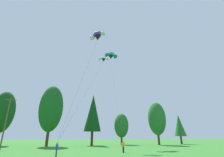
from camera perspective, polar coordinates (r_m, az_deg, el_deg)
The scene contains 12 objects.
treeline_tree_b at distance 51.78m, azimuth -34.50°, elevation -9.82°, with size 5.53×5.53×13.80m.
treeline_tree_c at distance 43.46m, azimuth -21.05°, elevation -9.96°, with size 5.76×5.76×14.66m.
treeline_tree_d at distance 43.73m, azimuth -6.89°, elevation -12.12°, with size 4.47×4.47×13.03m.
treeline_tree_e at distance 47.48m, azimuth 3.38°, elevation -16.50°, with size 4.09×4.09×8.49m.
treeline_tree_f at distance 47.86m, azimuth 15.84°, elevation -13.68°, with size 4.89×4.89×11.45m.
treeline_tree_g at distance 54.94m, azimuth 23.06°, elevation -15.30°, with size 3.47×3.47×8.49m.
utility_pole at distance 38.87m, azimuth -33.83°, elevation -12.37°, with size 2.20×0.26×9.98m.
kite_flyer_near at distance 20.78m, azimuth -19.26°, elevation -22.66°, with size 0.26×0.57×1.69m.
kite_flyer_mid at distance 25.54m, azimuth 4.07°, elevation -22.89°, with size 0.66×0.68×1.69m.
parafoil_kite_high_purple at distance 32.99m, azimuth -5.23°, elevation 14.98°, with size 6.69×7.99×20.91m.
parafoil_kite_mid_teal at distance 46.98m, azimuth -0.37°, elevation 8.18°, with size 4.17×17.13×23.93m.
parafoil_kite_far_white at distance 37.68m, azimuth -3.05°, elevation 6.97°, with size 8.54×13.37×18.80m.
Camera 1 is at (-3.06, -1.86, 2.36)m, focal length 25.39 mm.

